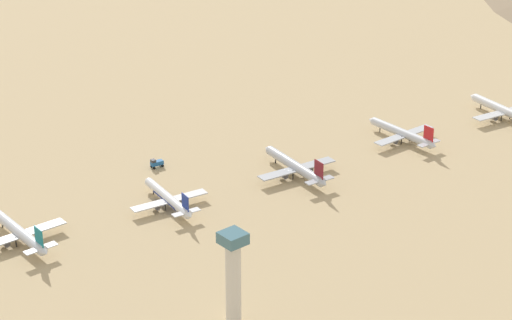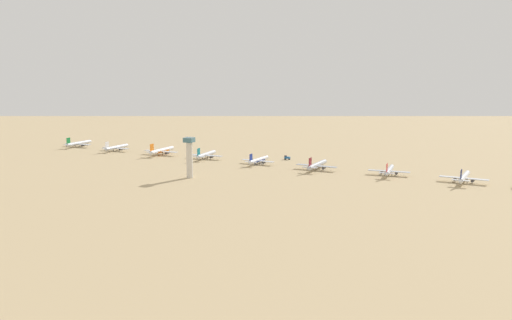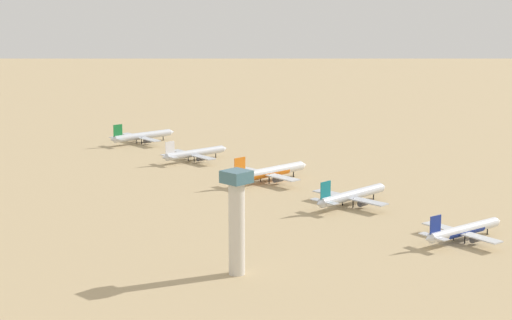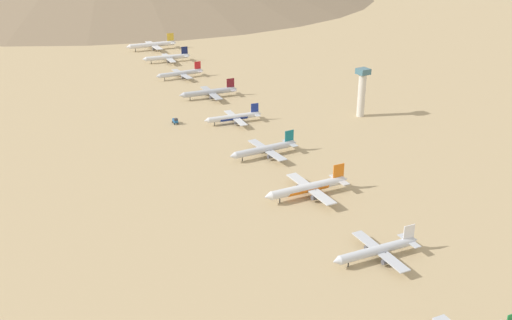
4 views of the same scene
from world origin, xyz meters
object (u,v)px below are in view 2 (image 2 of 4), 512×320
Objects in this scene: parked_jet_8 at (79,143)px; parked_jet_6 at (162,151)px; parked_jet_1 at (464,177)px; service_truck at (287,157)px; parked_jet_4 at (258,160)px; parked_jet_7 at (116,147)px; control_tower at (189,155)px; parked_jet_2 at (389,170)px; parked_jet_5 at (206,155)px; parked_jet_3 at (317,165)px.

parked_jet_6 is at bearing -100.59° from parked_jet_8.
service_truck is (59.37, 152.59, -2.09)m from parked_jet_1.
parked_jet_4 is 0.98× the size of parked_jet_7.
parked_jet_6 reaches higher than parked_jet_4.
service_truck is at bearing -23.59° from control_tower.
parked_jet_5 is at bearing 81.05° from parked_jet_2.
parked_jet_5 is at bearing 16.41° from control_tower.
parked_jet_7 is (55.57, 334.25, -0.40)m from parked_jet_1.
parked_jet_2 is 0.93× the size of parked_jet_3.
parked_jet_2 reaches higher than parked_jet_7.
parked_jet_7 is at bearing 80.24° from parked_jet_4.
parked_jet_3 is 280.44m from parked_jet_8.
parked_jet_8 is at bearing 79.41° from parked_jet_6.
parked_jet_6 is (30.88, 162.70, 0.10)m from parked_jet_3.
parked_jet_2 reaches higher than parked_jet_4.
parked_jet_3 is 1.04× the size of parked_jet_5.
parked_jet_2 is 1.04× the size of parked_jet_7.
parked_jet_1 is at bearing -99.44° from parked_jet_7.
parked_jet_1 reaches higher than parked_jet_5.
parked_jet_3 is at bearing -100.68° from parked_jet_8.
parked_jet_3 is 57.58m from service_truck.
service_truck is at bearing -92.14° from parked_jet_8.
parked_jet_4 is at bearing -100.50° from parked_jet_6.
parked_jet_5 reaches higher than parked_jet_2.
parked_jet_1 is 115.60m from parked_jet_3.
control_tower reaches higher than parked_jet_8.
service_truck is 0.17× the size of control_tower.
parked_jet_1 reaches higher than parked_jet_7.
parked_jet_7 is 0.96× the size of parked_jet_8.
parked_jet_4 is 109.25m from parked_jet_6.
parked_jet_4 is at bearing 82.42° from parked_jet_2.
parked_jet_5 is at bearing 78.28° from parked_jet_4.
control_tower is (-108.38, 47.34, 15.31)m from service_truck.
parked_jet_4 is 36.44m from service_truck.
parked_jet_7 is at bearing 80.56° from parked_jet_1.
parked_jet_1 reaches higher than parked_jet_8.
parked_jet_5 is at bearing 105.62° from service_truck.
parked_jet_1 is 0.99× the size of parked_jet_3.
control_tower is at bearing -141.24° from parked_jet_6.
control_tower is at bearing 103.77° from parked_jet_1.
parked_jet_7 is at bearing -102.82° from parked_jet_8.
service_truck is (47.36, 97.40, -1.84)m from parked_jet_2.
service_truck is at bearing -84.40° from parked_jet_6.
parked_jet_2 is 0.90× the size of parked_jet_6.
parked_jet_8 is (51.98, 275.58, -0.27)m from parked_jet_3.
control_tower reaches higher than parked_jet_3.
parked_jet_8 is at bearing 58.33° from control_tower.
parked_jet_3 is at bearing -138.49° from service_truck.
control_tower is at bearing -127.90° from parked_jet_7.
parked_jet_3 is 1.11× the size of parked_jet_7.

